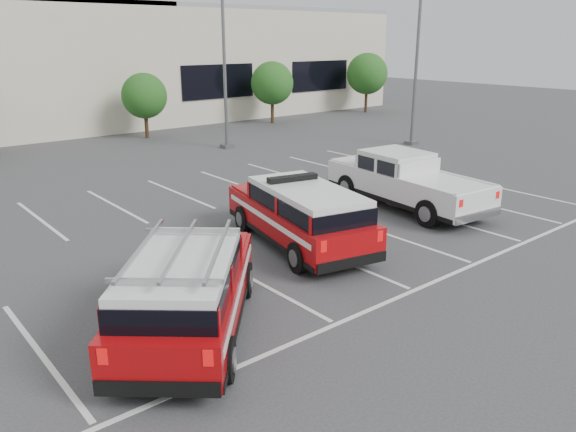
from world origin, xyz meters
The scene contains 11 objects.
ground centered at (0.00, 0.00, 0.00)m, with size 120.00×120.00×0.00m, color #353537.
stall_markings centered at (0.00, 4.50, 0.01)m, with size 23.00×15.00×0.01m, color silver.
convention_building centered at (0.18, 31.86, 4.72)m, with size 60.00×16.99×13.20m.
tree_mid_right centered at (5.09, 22.05, 2.50)m, with size 2.77×2.77×3.99m.
tree_right centered at (15.09, 22.05, 2.77)m, with size 3.07×3.07×4.42m.
tree_far_right centered at (25.09, 22.05, 3.04)m, with size 3.37×3.37×4.85m.
light_pole_mid centered at (7.00, 16.00, 5.19)m, with size 0.90×0.60×10.24m.
light_pole_right centered at (16.00, 10.00, 5.19)m, with size 0.90×0.60×10.24m.
fire_chief_suv centered at (-0.11, 1.39, 0.85)m, with size 3.38×6.22×2.07m.
white_pickup centered at (5.58, 2.04, 0.80)m, with size 2.93×6.72×2.00m.
ladder_suv centered at (-5.41, -1.18, 0.87)m, with size 5.24×5.57×2.17m.
Camera 1 is at (-10.55, -10.68, 6.03)m, focal length 35.00 mm.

